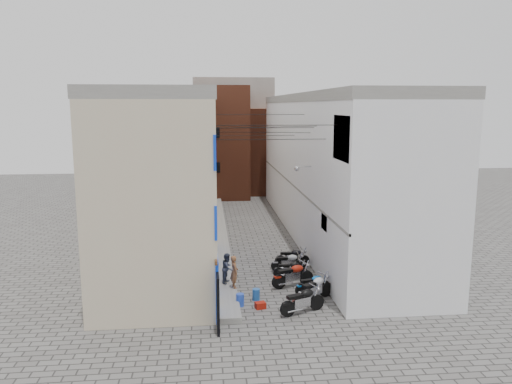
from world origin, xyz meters
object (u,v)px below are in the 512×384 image
object	(u,v)px
motorcycle_b	(315,287)
motorcycle_f	(289,261)
person_b	(228,268)
red_crate	(260,305)
motorcycle_e	(291,268)
person_a	(234,272)
water_jug_far	(256,295)
motorcycle_c	(313,283)
motorcycle_g	(292,256)
water_jug_near	(240,300)
motorcycle_d	(293,274)
motorcycle_a	(303,299)

from	to	relation	value
motorcycle_b	motorcycle_f	distance (m)	3.99
person_b	red_crate	world-z (taller)	person_b
motorcycle_e	person_a	distance (m)	3.31
person_a	water_jug_far	world-z (taller)	person_a
person_b	motorcycle_f	bearing A→B (deg)	-36.99
water_jug_far	red_crate	xyz separation A→B (m)	(0.09, -0.90, -0.12)
motorcycle_f	person_b	world-z (taller)	person_b
motorcycle_c	person_b	bearing A→B (deg)	-123.75
motorcycle_e	person_a	xyz separation A→B (m)	(-2.83, -1.64, 0.49)
motorcycle_g	red_crate	world-z (taller)	motorcycle_g
motorcycle_f	person_a	distance (m)	3.99
motorcycle_b	water_jug_near	bearing A→B (deg)	-121.78
person_a	water_jug_near	distance (m)	1.69
motorcycle_d	motorcycle_g	distance (m)	3.00
red_crate	water_jug_near	bearing A→B (deg)	157.75
motorcycle_b	person_b	bearing A→B (deg)	-154.22
motorcycle_b	motorcycle_e	size ratio (longest dim) A/B	1.23
motorcycle_b	red_crate	size ratio (longest dim) A/B	4.99
motorcycle_f	person_b	bearing A→B (deg)	-56.34
red_crate	motorcycle_g	bearing A→B (deg)	66.97
motorcycle_a	water_jug_far	world-z (taller)	motorcycle_a
motorcycle_f	person_a	xyz separation A→B (m)	(-2.91, -2.69, 0.46)
motorcycle_d	motorcycle_f	distance (m)	2.18
motorcycle_d	person_a	size ratio (longest dim) A/B	1.44
red_crate	water_jug_far	bearing A→B (deg)	95.40
motorcycle_e	water_jug_near	size ratio (longest dim) A/B	3.21
motorcycle_g	person_a	bearing A→B (deg)	-39.48
motorcycle_c	person_a	size ratio (longest dim) A/B	1.18
motorcycle_c	water_jug_far	xyz separation A→B (m)	(-2.59, -0.45, -0.25)
motorcycle_e	water_jug_near	xyz separation A→B (m)	(-2.68, -3.16, -0.23)
motorcycle_d	person_b	bearing A→B (deg)	-112.25
motorcycle_c	water_jug_near	xyz separation A→B (m)	(-3.32, -1.02, -0.24)
motorcycle_d	motorcycle_c	bearing A→B (deg)	16.54
motorcycle_c	person_a	xyz separation A→B (m)	(-3.47, 0.50, 0.48)
motorcycle_f	motorcycle_g	bearing A→B (deg)	158.64
motorcycle_c	person_a	bearing A→B (deg)	-114.45
motorcycle_e	red_crate	xyz separation A→B (m)	(-1.86, -3.49, -0.36)
motorcycle_f	motorcycle_a	bearing A→B (deg)	-2.06
person_b	water_jug_near	world-z (taller)	person_b
motorcycle_b	motorcycle_d	bearing A→B (deg)	163.89
motorcycle_a	motorcycle_f	size ratio (longest dim) A/B	1.13
motorcycle_e	motorcycle_a	bearing A→B (deg)	1.50
motorcycle_g	person_b	bearing A→B (deg)	-47.93
motorcycle_a	motorcycle_c	world-z (taller)	motorcycle_a
person_a	water_jug_near	size ratio (longest dim) A/B	2.78
motorcycle_d	person_b	xyz separation A→B (m)	(-3.00, 0.16, 0.33)
motorcycle_f	person_b	xyz separation A→B (m)	(-3.17, -2.01, 0.42)
person_a	red_crate	distance (m)	2.26
water_jug_far	person_a	bearing A→B (deg)	132.84
motorcycle_g	water_jug_near	size ratio (longest dim) A/B	3.43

